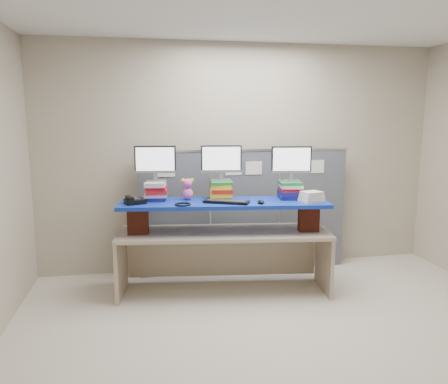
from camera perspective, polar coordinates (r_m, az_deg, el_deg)
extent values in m
cube|color=#B8AC98|center=(3.58, 9.37, 1.41)|extent=(5.00, 4.00, 2.80)
cube|color=beige|center=(4.03, 8.78, -18.65)|extent=(5.00, 4.00, 0.01)
cube|color=#4C505A|center=(5.25, -6.52, -3.03)|extent=(0.85, 0.05, 1.50)
cube|color=#4C505A|center=(5.38, 2.74, -2.67)|extent=(0.85, 0.05, 1.50)
cube|color=#4C505A|center=(5.64, 11.35, -2.27)|extent=(0.85, 0.05, 1.50)
cube|color=silver|center=(5.26, 2.81, 5.49)|extent=(2.60, 0.06, 0.03)
cube|color=white|center=(5.12, -7.55, 2.87)|extent=(0.20, 0.00, 0.16)
cube|color=white|center=(5.22, 1.26, 3.09)|extent=(0.20, 0.00, 0.16)
cube|color=white|center=(5.28, 3.92, 3.14)|extent=(0.20, 0.00, 0.16)
cube|color=white|center=(5.53, 11.98, 3.26)|extent=(0.20, 0.00, 0.16)
cube|color=tan|center=(4.74, 0.00, -5.36)|extent=(2.33, 0.94, 0.04)
cube|color=tan|center=(4.91, -13.31, -9.32)|extent=(0.11, 0.62, 0.65)
cube|color=tan|center=(5.03, 12.95, -8.82)|extent=(0.11, 0.62, 0.65)
cube|color=maroon|center=(4.69, -11.18, -3.66)|extent=(0.23, 0.14, 0.29)
cube|color=maroon|center=(4.79, 10.99, -3.35)|extent=(0.23, 0.14, 0.29)
cube|color=#0B2294|center=(4.66, 0.00, -1.45)|extent=(2.27, 0.82, 0.04)
cube|color=navy|center=(4.79, -8.87, -0.77)|extent=(0.25, 0.29, 0.04)
cube|color=silver|center=(4.79, -8.88, -0.29)|extent=(0.26, 0.30, 0.04)
cube|color=red|center=(4.77, -8.75, 0.13)|extent=(0.24, 0.28, 0.04)
cube|color=red|center=(4.77, -8.78, 0.59)|extent=(0.24, 0.30, 0.04)
cube|color=silver|center=(4.75, -8.94, 1.06)|extent=(0.25, 0.30, 0.05)
cube|color=navy|center=(4.78, -0.35, -0.72)|extent=(0.27, 0.33, 0.03)
cube|color=yellow|center=(4.78, -0.40, -0.23)|extent=(0.28, 0.33, 0.05)
cube|color=red|center=(4.75, -0.24, 0.25)|extent=(0.26, 0.29, 0.04)
cube|color=yellow|center=(4.75, -0.41, 0.82)|extent=(0.26, 0.31, 0.05)
cube|color=#238336|center=(4.73, -0.34, 1.28)|extent=(0.25, 0.29, 0.03)
cube|color=navy|center=(4.88, 8.59, -0.58)|extent=(0.28, 0.33, 0.04)
cube|color=navy|center=(4.86, 8.66, -0.11)|extent=(0.26, 0.28, 0.05)
cube|color=red|center=(4.87, 8.68, 0.41)|extent=(0.26, 0.31, 0.04)
cube|color=silver|center=(4.85, 8.69, 0.81)|extent=(0.27, 0.31, 0.04)
cube|color=#238336|center=(4.84, 8.59, 1.21)|extent=(0.26, 0.30, 0.03)
cube|color=#959599|center=(4.76, -8.89, 1.46)|extent=(0.21, 0.15, 0.01)
cube|color=#959599|center=(4.75, -8.91, 2.01)|extent=(0.05, 0.04, 0.08)
cube|color=black|center=(4.73, -8.97, 4.23)|extent=(0.44, 0.08, 0.29)
cube|color=white|center=(4.71, -8.96, 4.21)|extent=(0.40, 0.05, 0.26)
cube|color=#959599|center=(4.74, -0.35, 1.57)|extent=(0.21, 0.15, 0.01)
cube|color=#959599|center=(4.73, -0.35, 2.13)|extent=(0.05, 0.04, 0.08)
cube|color=black|center=(4.71, -0.35, 4.36)|extent=(0.44, 0.08, 0.29)
cube|color=white|center=(4.69, -0.31, 4.34)|extent=(0.40, 0.05, 0.26)
cube|color=#959599|center=(4.85, 8.71, 1.48)|extent=(0.21, 0.15, 0.01)
cube|color=#959599|center=(4.84, 8.73, 2.02)|extent=(0.05, 0.04, 0.08)
cube|color=black|center=(4.82, 8.79, 4.21)|extent=(0.44, 0.08, 0.29)
cube|color=white|center=(4.80, 8.86, 4.18)|extent=(0.40, 0.05, 0.26)
cube|color=black|center=(4.56, 0.32, -1.28)|extent=(0.49, 0.34, 0.03)
cube|color=#2B2B2D|center=(4.56, 0.32, -1.09)|extent=(0.41, 0.27, 0.00)
ellipsoid|color=black|center=(4.55, 4.85, -1.29)|extent=(0.07, 0.12, 0.04)
cube|color=black|center=(4.62, -11.54, -1.20)|extent=(0.24, 0.23, 0.05)
cube|color=#2B2B2D|center=(4.62, -11.56, -0.86)|extent=(0.12, 0.12, 0.01)
cube|color=black|center=(4.60, -12.24, -0.77)|extent=(0.10, 0.18, 0.03)
torus|color=black|center=(4.47, -5.40, -1.61)|extent=(0.22, 0.22, 0.02)
ellipsoid|color=pink|center=(4.75, -4.76, -0.25)|extent=(0.11, 0.10, 0.13)
sphere|color=pink|center=(4.73, -4.78, 1.15)|extent=(0.10, 0.10, 0.10)
sphere|color=yellow|center=(4.72, -5.35, 1.50)|extent=(0.05, 0.05, 0.05)
sphere|color=yellow|center=(4.73, -4.23, 1.53)|extent=(0.05, 0.05, 0.05)
cube|color=beige|center=(4.72, 11.37, -1.09)|extent=(0.27, 0.24, 0.03)
cube|color=beige|center=(4.72, 11.38, -0.76)|extent=(0.26, 0.23, 0.03)
cube|color=beige|center=(4.71, 11.39, -0.43)|extent=(0.25, 0.21, 0.03)
cube|color=beige|center=(4.71, 11.40, -0.10)|extent=(0.24, 0.20, 0.03)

